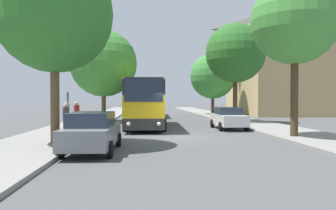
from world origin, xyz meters
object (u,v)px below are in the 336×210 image
at_px(tree_left_near, 54,15).
at_px(tree_right_mid, 235,53).
at_px(bus_front, 146,103).
at_px(tree_right_near, 213,76).
at_px(parked_car_right_near, 228,118).
at_px(bus_stop_sign, 68,106).
at_px(tree_right_far, 295,21).
at_px(pedestrian_waiting_far, 66,118).
at_px(pedestrian_walking_back, 77,115).
at_px(bus_middle, 147,102).
at_px(pedestrian_waiting_near, 67,113).
at_px(tree_left_far, 104,64).
at_px(parked_car_left_curb, 92,131).

xyz_separation_m(tree_left_near, tree_right_mid, (12.13, 13.46, 0.25)).
relative_size(bus_front, tree_right_near, 1.39).
xyz_separation_m(parked_car_right_near, tree_right_mid, (2.17, 5.94, 5.40)).
relative_size(bus_stop_sign, tree_right_mid, 0.28).
xyz_separation_m(tree_left_near, tree_right_far, (12.06, 1.75, 0.32)).
bearing_deg(pedestrian_waiting_far, tree_left_near, -32.17).
bearing_deg(pedestrian_walking_back, bus_middle, 178.33).
bearing_deg(pedestrian_waiting_near, pedestrian_walking_back, 168.83).
bearing_deg(tree_right_near, tree_left_far, -138.07).
distance_m(pedestrian_walking_back, tree_right_mid, 15.21).
distance_m(pedestrian_waiting_far, tree_right_near, 26.91).
bearing_deg(tree_left_near, bus_middle, 80.06).
bearing_deg(parked_car_left_curb, pedestrian_waiting_far, 113.68).
bearing_deg(tree_left_near, parked_car_left_curb, -43.76).
height_order(tree_left_near, tree_right_far, tree_right_far).
bearing_deg(bus_middle, parked_car_right_near, -69.87).
bearing_deg(pedestrian_waiting_far, tree_right_far, 38.85).
xyz_separation_m(pedestrian_waiting_near, tree_right_near, (14.52, 18.44, 4.05)).
height_order(pedestrian_waiting_near, tree_left_near, tree_left_near).
height_order(bus_front, parked_car_left_curb, bus_front).
bearing_deg(parked_car_right_near, tree_right_far, 109.97).
height_order(pedestrian_waiting_far, tree_left_far, tree_left_far).
xyz_separation_m(pedestrian_waiting_far, tree_left_far, (0.80, 11.43, 4.42)).
relative_size(parked_car_left_curb, tree_right_far, 0.56).
bearing_deg(bus_stop_sign, parked_car_left_curb, -70.32).
distance_m(bus_front, parked_car_right_near, 6.24).
relative_size(tree_left_near, tree_left_far, 1.01).
height_order(bus_front, bus_middle, bus_front).
height_order(bus_stop_sign, pedestrian_waiting_far, bus_stop_sign).
bearing_deg(bus_middle, pedestrian_waiting_near, -108.25).
relative_size(pedestrian_waiting_far, tree_left_near, 0.20).
bearing_deg(parked_car_left_curb, tree_right_near, 70.93).
bearing_deg(parked_car_right_near, tree_right_near, -98.72).
xyz_separation_m(bus_front, pedestrian_walking_back, (-4.50, -3.11, -0.76)).
relative_size(bus_stop_sign, pedestrian_waiting_near, 1.31).
bearing_deg(bus_front, tree_right_near, 64.86).
xyz_separation_m(pedestrian_waiting_near, tree_right_mid, (13.65, 4.65, 5.12)).
distance_m(bus_middle, pedestrian_walking_back, 18.86).
bearing_deg(parked_car_left_curb, tree_right_mid, 58.17).
xyz_separation_m(pedestrian_waiting_far, tree_right_far, (12.61, -2.62, 5.26)).
bearing_deg(tree_right_far, parked_car_left_curb, -160.13).
bearing_deg(pedestrian_waiting_far, parked_car_left_curb, -17.39).
bearing_deg(pedestrian_walking_back, tree_right_mid, 132.06).
xyz_separation_m(parked_car_right_near, tree_right_near, (3.03, 19.73, 4.33)).
height_order(parked_car_right_near, tree_right_near, tree_right_near).
height_order(bus_middle, tree_left_near, tree_left_near).
bearing_deg(bus_middle, tree_left_far, -112.70).
relative_size(pedestrian_walking_back, tree_left_near, 0.21).
relative_size(tree_left_far, tree_right_near, 1.06).
bearing_deg(tree_right_far, tree_left_far, 130.08).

